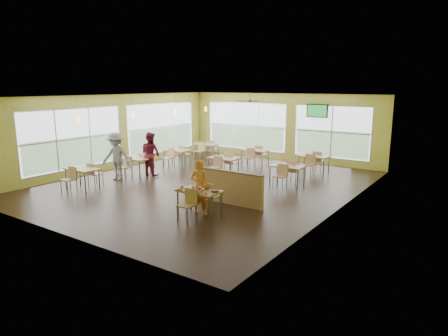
{
  "coord_description": "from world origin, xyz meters",
  "views": [
    {
      "loc": [
        8.6,
        -11.38,
        3.6
      ],
      "look_at": [
        1.43,
        -0.97,
        0.96
      ],
      "focal_mm": 32.0,
      "sensor_mm": 36.0,
      "label": 1
    }
  ],
  "objects_px": {
    "man_plaid": "(200,187)",
    "half_wall_divider": "(229,187)",
    "food_basket": "(215,191)",
    "main_table": "(199,194)"
  },
  "relations": [
    {
      "from": "half_wall_divider",
      "to": "food_basket",
      "type": "bearing_deg",
      "value": -71.3
    },
    {
      "from": "main_table",
      "to": "food_basket",
      "type": "height_order",
      "value": "main_table"
    },
    {
      "from": "main_table",
      "to": "food_basket",
      "type": "xyz_separation_m",
      "value": [
        0.46,
        0.09,
        0.15
      ]
    },
    {
      "from": "half_wall_divider",
      "to": "man_plaid",
      "type": "xyz_separation_m",
      "value": [
        -0.08,
        -1.32,
        0.27
      ]
    },
    {
      "from": "half_wall_divider",
      "to": "man_plaid",
      "type": "relative_size",
      "value": 1.51
    },
    {
      "from": "main_table",
      "to": "half_wall_divider",
      "type": "relative_size",
      "value": 0.63
    },
    {
      "from": "man_plaid",
      "to": "food_basket",
      "type": "bearing_deg",
      "value": 168.35
    },
    {
      "from": "main_table",
      "to": "man_plaid",
      "type": "bearing_deg",
      "value": 121.78
    },
    {
      "from": "man_plaid",
      "to": "main_table",
      "type": "bearing_deg",
      "value": 113.73
    },
    {
      "from": "man_plaid",
      "to": "half_wall_divider",
      "type": "bearing_deg",
      "value": -101.47
    }
  ]
}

